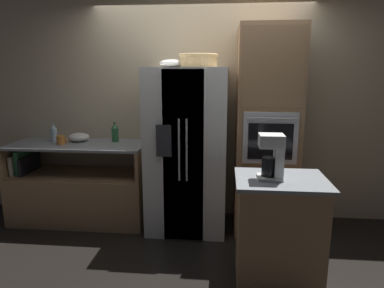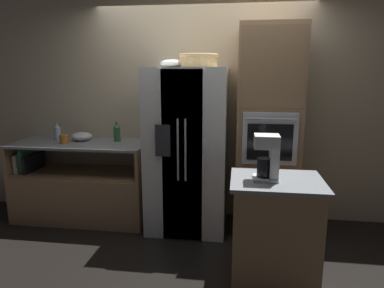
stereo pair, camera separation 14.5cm
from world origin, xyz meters
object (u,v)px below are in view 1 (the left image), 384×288
at_px(refrigerator, 187,150).
at_px(wall_oven, 266,132).
at_px(wicker_basket, 198,60).
at_px(mixing_bowl, 79,137).
at_px(coffee_maker, 273,155).
at_px(fruit_bowl, 172,63).
at_px(bottle_short, 54,133).
at_px(mug, 61,140).
at_px(bottle_tall, 115,133).

distance_m(refrigerator, wall_oven, 0.89).
height_order(refrigerator, wicker_basket, wicker_basket).
xyz_separation_m(mixing_bowl, coffee_maker, (2.11, -1.21, 0.13)).
relative_size(wicker_basket, mixing_bowl, 1.69).
distance_m(fruit_bowl, bottle_short, 1.66).
bearing_deg(refrigerator, bottle_short, 174.74).
xyz_separation_m(refrigerator, wall_oven, (0.86, 0.05, 0.22)).
relative_size(wall_oven, wicker_basket, 5.43).
height_order(wicker_basket, bottle_short, wicker_basket).
bearing_deg(bottle_short, wall_oven, -2.24).
relative_size(fruit_bowl, mixing_bowl, 1.07).
bearing_deg(refrigerator, mixing_bowl, 172.67).
relative_size(wicker_basket, mug, 3.08).
height_order(refrigerator, fruit_bowl, fruit_bowl).
bearing_deg(bottle_short, refrigerator, -5.26).
bearing_deg(wicker_basket, fruit_bowl, 177.27).
relative_size(bottle_short, mug, 1.60).
relative_size(wall_oven, mug, 16.70).
relative_size(bottle_tall, mixing_bowl, 0.95).
bearing_deg(refrigerator, bottle_tall, 167.89).
bearing_deg(bottle_short, coffee_maker, -26.21).
distance_m(wicker_basket, coffee_maker, 1.45).
bearing_deg(mug, bottle_tall, 19.94).
bearing_deg(wall_oven, bottle_short, 177.76).
bearing_deg(mug, bottle_short, 135.50).
bearing_deg(mixing_bowl, wall_oven, -3.09).
relative_size(mug, mixing_bowl, 0.55).
xyz_separation_m(bottle_short, coffee_maker, (2.41, -1.19, 0.08)).
bearing_deg(bottle_short, fruit_bowl, -5.50).
relative_size(refrigerator, coffee_maker, 5.02).
height_order(fruit_bowl, mug, fruit_bowl).
bearing_deg(mixing_bowl, bottle_short, -176.05).
bearing_deg(bottle_tall, wall_oven, -4.50).
bearing_deg(coffee_maker, wall_oven, 86.41).
height_order(fruit_bowl, bottle_short, fruit_bowl).
bearing_deg(bottle_short, mixing_bowl, 3.95).
relative_size(refrigerator, mug, 13.50).
distance_m(refrigerator, bottle_tall, 0.91).
bearing_deg(wicker_basket, refrigerator, 177.91).
distance_m(wall_oven, bottle_tall, 1.75).
distance_m(mug, coffee_maker, 2.46).
height_order(mixing_bowl, coffee_maker, coffee_maker).
bearing_deg(wicker_basket, bottle_tall, 169.06).
relative_size(wall_oven, bottle_short, 10.43).
height_order(wall_oven, mixing_bowl, wall_oven).
distance_m(fruit_bowl, coffee_maker, 1.59).
height_order(mug, mixing_bowl, mug).
relative_size(wall_oven, fruit_bowl, 8.53).
height_order(refrigerator, coffee_maker, refrigerator).
relative_size(bottle_short, coffee_maker, 0.60).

